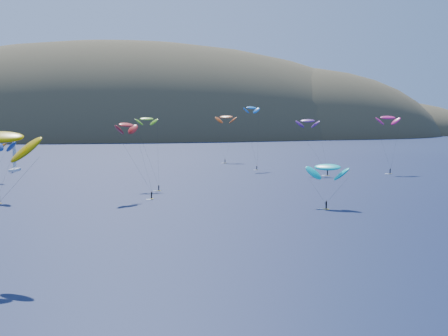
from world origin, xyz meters
TOP-DOWN VIEW (x-y plane):
  - ground at (0.00, 0.00)m, footprint 2800.00×2800.00m
  - island at (39.40, 562.36)m, footprint 730.00×300.00m
  - sailboat at (-55.03, 187.86)m, footprint 10.27×8.84m
  - kitesurfer_3 at (-12.39, 124.06)m, footprint 6.51×12.21m
  - kitesurfer_4 at (34.64, 177.23)m, footprint 8.02×9.21m
  - kitesurfer_5 at (23.68, 75.49)m, footprint 10.30×9.82m
  - kitesurfer_6 at (48.58, 152.49)m, footprint 9.43×12.67m
  - kitesurfer_8 at (78.72, 149.86)m, footprint 9.22×8.20m
  - kitesurfer_9 at (-20.13, 101.41)m, footprint 10.39×8.76m
  - kitesurfer_10 at (-50.12, 107.16)m, footprint 8.29×14.03m
  - kitesurfer_11 at (34.39, 218.01)m, footprint 10.55×15.83m

SIDE VIEW (x-z plane):
  - island at x=39.40m, z-range -115.74..94.26m
  - ground at x=0.00m, z-range 0.00..0.00m
  - sailboat at x=-55.03m, z-range -5.21..7.19m
  - kitesurfer_5 at x=23.68m, z-range 3.19..15.00m
  - kitesurfer_10 at x=-50.12m, z-range 6.05..22.91m
  - kitesurfer_9 at x=-20.13m, z-range 8.17..28.92m
  - kitesurfer_6 at x=48.58m, z-range 8.33..29.60m
  - kitesurfer_3 at x=-12.39m, z-range 9.02..30.74m
  - kitesurfer_8 at x=78.72m, z-range 8.80..31.43m
  - kitesurfer_11 at x=34.39m, z-range 8.72..31.59m
  - kitesurfer_4 at x=34.64m, z-range 10.89..36.84m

